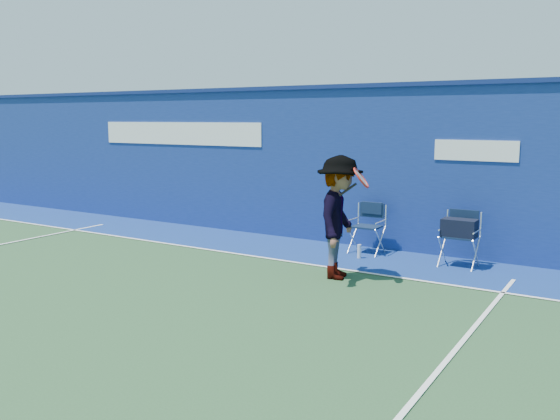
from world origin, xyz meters
The scene contains 8 objects.
ground centered at (0.00, 0.00, 0.00)m, with size 80.00×80.00×0.00m, color #264928.
stadium_wall centered at (0.00, 5.20, 1.55)m, with size 24.00×0.50×3.08m.
out_of_bounds_strip centered at (0.00, 4.10, 0.00)m, with size 24.00×1.80×0.01m, color navy.
court_lines centered at (0.00, 0.60, 0.01)m, with size 24.00×12.00×0.01m.
directors_chair_left centered at (1.84, 4.55, 0.30)m, with size 0.54×0.50×0.91m.
directors_chair_right centered at (3.55, 4.41, 0.39)m, with size 0.55×0.50×0.93m.
water_bottle centered at (1.91, 4.08, 0.12)m, with size 0.07×0.07×0.25m, color silver.
tennis_player centered at (2.15, 2.75, 0.95)m, with size 1.06×1.36×1.89m.
Camera 1 is at (6.04, -5.31, 2.45)m, focal length 38.00 mm.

